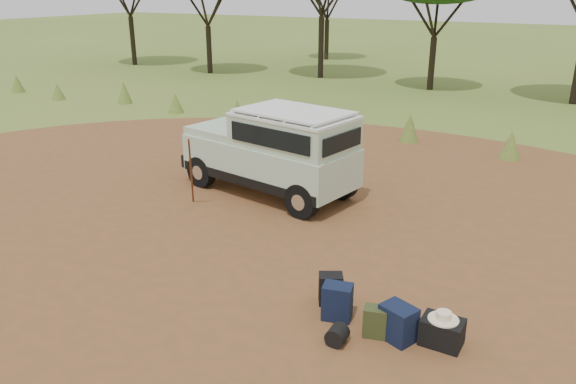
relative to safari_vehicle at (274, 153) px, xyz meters
The scene contains 12 objects.
ground 3.28m from the safari_vehicle, 65.27° to the right, with size 140.00×140.00×0.00m, color #547027.
dirt_clearing 3.28m from the safari_vehicle, 65.27° to the right, with size 23.00×23.00×0.01m, color brown.
grass_fringe 6.03m from the safari_vehicle, 76.27° to the left, with size 36.60×1.60×0.90m.
safari_vehicle is the anchor object (origin of this frame).
walking_staff 1.94m from the safari_vehicle, 125.22° to the right, with size 0.04×0.04×1.72m, color #623017.
backpack_black 4.92m from the safari_vehicle, 49.41° to the right, with size 0.36×0.26×0.49m, color black.
backpack_navy 5.33m from the safari_vehicle, 49.62° to the right, with size 0.41×0.30×0.54m, color #101834.
backpack_olive 5.86m from the safari_vehicle, 45.76° to the right, with size 0.32×0.23×0.44m, color #313B1B.
duffel_navy 6.02m from the safari_vehicle, 43.22° to the right, with size 0.45×0.34×0.51m, color #101834.
hard_case 6.33m from the safari_vehicle, 38.60° to the right, with size 0.54×0.39×0.39m, color black.
stuff_sack 5.94m from the safari_vehicle, 51.24° to the right, with size 0.27×0.27×0.27m, color black.
safari_hat 6.30m from the safari_vehicle, 38.60° to the right, with size 0.41×0.41×0.12m.
Camera 1 is at (4.90, -7.64, 4.55)m, focal length 35.00 mm.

